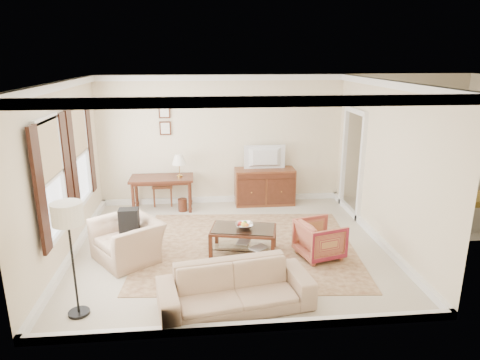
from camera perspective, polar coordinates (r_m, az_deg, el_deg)
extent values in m
cube|color=beige|center=(7.77, -1.26, -8.83)|extent=(5.50, 5.00, 0.01)
cube|color=white|center=(7.04, -1.42, 13.04)|extent=(5.50, 5.00, 0.01)
cube|color=beige|center=(9.71, -2.46, 5.32)|extent=(5.50, 0.01, 2.90)
cube|color=beige|center=(4.91, 0.89, -5.90)|extent=(5.50, 0.01, 2.90)
cube|color=beige|center=(7.59, -22.52, 0.92)|extent=(0.01, 5.00, 2.90)
cube|color=beige|center=(7.96, 18.83, 1.97)|extent=(0.01, 5.00, 2.90)
cube|color=beige|center=(10.02, 23.27, -4.31)|extent=(3.00, 2.70, 0.01)
cube|color=brown|center=(7.73, 0.92, -8.93)|extent=(4.03, 3.54, 0.01)
cube|color=#4B2315|center=(9.47, -10.40, 0.24)|extent=(1.36, 0.68, 0.05)
cylinder|color=#4B2315|center=(9.40, -14.06, -2.49)|extent=(0.07, 0.07, 0.70)
cylinder|color=#4B2315|center=(9.30, -6.71, -2.31)|extent=(0.07, 0.07, 0.70)
cylinder|color=#4B2315|center=(9.89, -13.65, -1.51)|extent=(0.07, 0.07, 0.70)
cylinder|color=#4B2315|center=(9.79, -6.67, -1.33)|extent=(0.07, 0.07, 0.70)
cube|color=brown|center=(9.78, 3.30, -0.87)|extent=(1.35, 0.52, 0.83)
imported|color=black|center=(9.54, 3.40, 4.01)|extent=(0.88, 0.51, 0.12)
cube|color=#4B2315|center=(7.37, 0.46, -6.66)|extent=(1.22, 0.87, 0.04)
cube|color=silver|center=(7.35, 0.46, -6.42)|extent=(1.14, 0.80, 0.01)
cube|color=silver|center=(7.48, 0.45, -8.57)|extent=(1.12, 0.77, 0.02)
cube|color=#4B2315|center=(7.26, -3.95, -8.89)|extent=(0.07, 0.07, 0.43)
cube|color=#4B2315|center=(7.15, 4.38, -9.33)|extent=(0.07, 0.07, 0.43)
cube|color=#4B2315|center=(7.79, -3.13, -7.08)|extent=(0.07, 0.07, 0.43)
cube|color=#4B2315|center=(7.68, 4.60, -7.45)|extent=(0.07, 0.07, 0.43)
imported|color=silver|center=(7.33, 0.58, -5.99)|extent=(0.42, 0.42, 0.10)
imported|color=brown|center=(7.55, -0.34, -8.10)|extent=(0.28, 0.13, 0.38)
imported|color=brown|center=(7.37, 1.93, -8.77)|extent=(0.19, 0.24, 0.38)
imported|color=maroon|center=(7.38, 10.61, -7.54)|extent=(0.80, 0.83, 0.70)
imported|color=tan|center=(7.37, -14.80, -6.93)|extent=(1.18, 1.26, 0.92)
cube|color=black|center=(7.34, -14.60, -4.93)|extent=(0.38, 0.38, 0.40)
imported|color=tan|center=(5.87, -0.62, -13.32)|extent=(2.12, 0.94, 0.80)
cylinder|color=black|center=(6.31, -20.67, -16.22)|extent=(0.28, 0.28, 0.04)
cylinder|color=black|center=(6.00, -21.30, -10.92)|extent=(0.03, 0.03, 1.32)
cylinder|color=silver|center=(5.71, -22.08, -4.16)|extent=(0.39, 0.39, 0.28)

